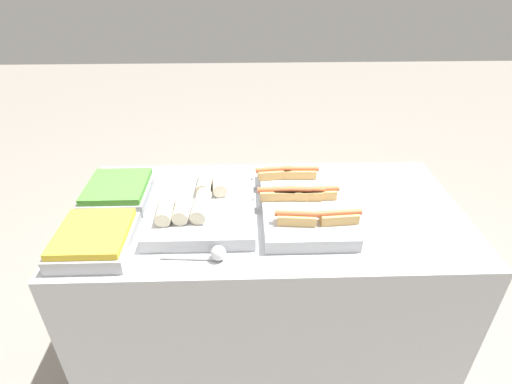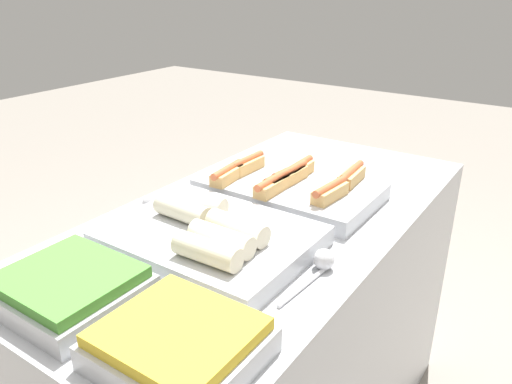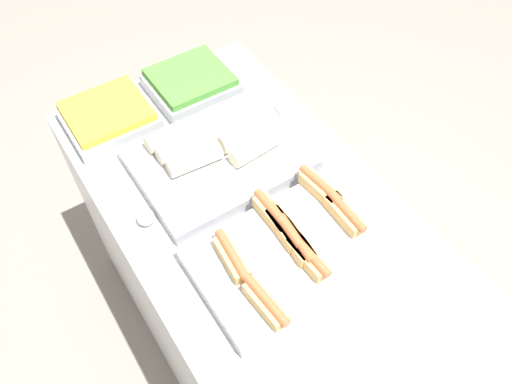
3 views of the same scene
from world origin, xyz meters
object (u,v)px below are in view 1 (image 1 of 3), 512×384
(tray_wraps, at_px, (202,203))
(tray_side_back, at_px, (118,192))
(serving_spoon_far, at_px, (222,170))
(tray_side_front, at_px, (94,239))
(serving_spoon_near, at_px, (215,254))
(tray_hotdogs, at_px, (303,201))

(tray_wraps, distance_m, tray_side_back, 0.35)
(serving_spoon_far, bearing_deg, tray_side_front, -129.47)
(tray_wraps, distance_m, tray_side_front, 0.39)
(tray_wraps, bearing_deg, tray_side_front, -148.82)
(serving_spoon_near, bearing_deg, tray_side_front, 170.06)
(tray_side_front, distance_m, tray_side_back, 0.30)
(serving_spoon_near, xyz_separation_m, serving_spoon_far, (-0.00, 0.55, 0.00))
(tray_hotdogs, distance_m, tray_side_front, 0.74)
(serving_spoon_near, bearing_deg, tray_side_back, 137.23)
(tray_hotdogs, relative_size, serving_spoon_near, 2.46)
(serving_spoon_near, distance_m, serving_spoon_far, 0.55)
(tray_side_front, xyz_separation_m, tray_side_back, (0.00, 0.30, 0.00))
(tray_hotdogs, distance_m, serving_spoon_far, 0.42)
(serving_spoon_far, bearing_deg, tray_hotdogs, -41.01)
(serving_spoon_near, bearing_deg, serving_spoon_far, 90.02)
(tray_side_front, bearing_deg, serving_spoon_near, -9.94)
(tray_hotdogs, bearing_deg, tray_side_back, 172.71)
(tray_hotdogs, xyz_separation_m, tray_side_back, (-0.71, 0.09, 0.00))
(serving_spoon_near, relative_size, serving_spoon_far, 1.00)
(tray_side_front, bearing_deg, tray_side_back, 90.00)
(tray_wraps, height_order, serving_spoon_near, tray_wraps)
(tray_side_front, bearing_deg, tray_wraps, 31.18)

